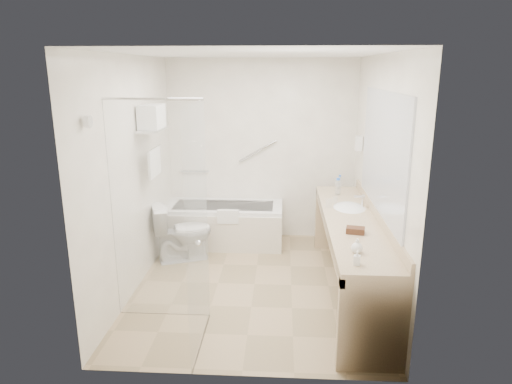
# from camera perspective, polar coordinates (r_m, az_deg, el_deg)

# --- Properties ---
(floor) EXTENTS (3.20, 3.20, 0.00)m
(floor) POSITION_cam_1_polar(r_m,az_deg,el_deg) (5.26, -0.20, -11.44)
(floor) COLOR tan
(floor) RESTS_ON ground
(ceiling) EXTENTS (2.60, 3.20, 0.10)m
(ceiling) POSITION_cam_1_polar(r_m,az_deg,el_deg) (4.71, -0.23, 16.91)
(ceiling) COLOR white
(ceiling) RESTS_ON wall_back
(wall_back) EXTENTS (2.60, 0.10, 2.50)m
(wall_back) POSITION_cam_1_polar(r_m,az_deg,el_deg) (6.40, 0.70, 5.20)
(wall_back) COLOR white
(wall_back) RESTS_ON ground
(wall_front) EXTENTS (2.60, 0.10, 2.50)m
(wall_front) POSITION_cam_1_polar(r_m,az_deg,el_deg) (3.30, -1.97, -4.42)
(wall_front) COLOR white
(wall_front) RESTS_ON ground
(wall_left) EXTENTS (0.10, 3.20, 2.50)m
(wall_left) POSITION_cam_1_polar(r_m,az_deg,el_deg) (5.08, -15.01, 2.07)
(wall_left) COLOR white
(wall_left) RESTS_ON ground
(wall_right) EXTENTS (0.10, 3.20, 2.50)m
(wall_right) POSITION_cam_1_polar(r_m,az_deg,el_deg) (4.93, 15.06, 1.66)
(wall_right) COLOR white
(wall_right) RESTS_ON ground
(bathtub) EXTENTS (1.60, 0.73, 0.59)m
(bathtub) POSITION_cam_1_polar(r_m,az_deg,el_deg) (6.34, -4.01, -4.04)
(bathtub) COLOR white
(bathtub) RESTS_ON floor
(grab_bar_short) EXTENTS (0.40, 0.03, 0.03)m
(grab_bar_short) POSITION_cam_1_polar(r_m,az_deg,el_deg) (6.53, -7.69, 2.59)
(grab_bar_short) COLOR silver
(grab_bar_short) RESTS_ON wall_back
(grab_bar_long) EXTENTS (0.53, 0.03, 0.33)m
(grab_bar_long) POSITION_cam_1_polar(r_m,az_deg,el_deg) (6.36, 0.23, 5.15)
(grab_bar_long) COLOR silver
(grab_bar_long) RESTS_ON wall_back
(shower_enclosure) EXTENTS (0.96, 0.91, 2.11)m
(shower_enclosure) POSITION_cam_1_polar(r_m,az_deg,el_deg) (4.09, -9.91, -3.45)
(shower_enclosure) COLOR silver
(shower_enclosure) RESTS_ON floor
(towel_shelf) EXTENTS (0.24, 0.55, 0.81)m
(towel_shelf) POSITION_cam_1_polar(r_m,az_deg,el_deg) (5.29, -12.86, 8.24)
(towel_shelf) COLOR silver
(towel_shelf) RESTS_ON wall_left
(vanity_counter) EXTENTS (0.55, 2.70, 0.95)m
(vanity_counter) POSITION_cam_1_polar(r_m,az_deg,el_deg) (4.91, 11.75, -5.61)
(vanity_counter) COLOR tan
(vanity_counter) RESTS_ON floor
(sink) EXTENTS (0.40, 0.52, 0.14)m
(sink) POSITION_cam_1_polar(r_m,az_deg,el_deg) (5.23, 11.58, -2.23)
(sink) COLOR white
(sink) RESTS_ON vanity_counter
(faucet) EXTENTS (0.03, 0.03, 0.14)m
(faucet) POSITION_cam_1_polar(r_m,az_deg,el_deg) (5.23, 13.22, -1.09)
(faucet) COLOR silver
(faucet) RESTS_ON vanity_counter
(mirror) EXTENTS (0.02, 2.00, 1.20)m
(mirror) POSITION_cam_1_polar(r_m,az_deg,el_deg) (4.72, 15.54, 4.78)
(mirror) COLOR #ADB2BA
(mirror) RESTS_ON wall_right
(hairdryer_unit) EXTENTS (0.08, 0.10, 0.18)m
(hairdryer_unit) POSITION_cam_1_polar(r_m,az_deg,el_deg) (5.89, 12.74, 5.95)
(hairdryer_unit) COLOR silver
(hairdryer_unit) RESTS_ON wall_right
(toilet) EXTENTS (0.84, 0.66, 0.72)m
(toilet) POSITION_cam_1_polar(r_m,az_deg,el_deg) (5.84, -9.17, -5.01)
(toilet) COLOR white
(toilet) RESTS_ON floor
(amenity_basket) EXTENTS (0.19, 0.15, 0.06)m
(amenity_basket) POSITION_cam_1_polar(r_m,az_deg,el_deg) (4.43, 12.32, -4.70)
(amenity_basket) COLOR #4E2D1C
(amenity_basket) RESTS_ON vanity_counter
(soap_bottle_a) EXTENTS (0.08, 0.13, 0.05)m
(soap_bottle_a) POSITION_cam_1_polar(r_m,az_deg,el_deg) (3.74, 12.49, -8.50)
(soap_bottle_a) COLOR silver
(soap_bottle_a) RESTS_ON vanity_counter
(soap_bottle_b) EXTENTS (0.13, 0.15, 0.10)m
(soap_bottle_b) POSITION_cam_1_polar(r_m,az_deg,el_deg) (3.97, 12.50, -6.76)
(soap_bottle_b) COLOR silver
(soap_bottle_b) RESTS_ON vanity_counter
(water_bottle_left) EXTENTS (0.06, 0.06, 0.18)m
(water_bottle_left) POSITION_cam_1_polar(r_m,az_deg,el_deg) (6.01, 10.42, 1.21)
(water_bottle_left) COLOR silver
(water_bottle_left) RESTS_ON vanity_counter
(water_bottle_mid) EXTENTS (0.07, 0.07, 0.21)m
(water_bottle_mid) POSITION_cam_1_polar(r_m,az_deg,el_deg) (5.70, 10.25, 0.61)
(water_bottle_mid) COLOR silver
(water_bottle_mid) RESTS_ON vanity_counter
(water_bottle_right) EXTENTS (0.07, 0.07, 0.21)m
(water_bottle_right) POSITION_cam_1_polar(r_m,az_deg,el_deg) (5.70, 10.15, 0.60)
(water_bottle_right) COLOR silver
(water_bottle_right) RESTS_ON vanity_counter
(drinking_glass_near) EXTENTS (0.08, 0.08, 0.08)m
(drinking_glass_near) POSITION_cam_1_polar(r_m,az_deg,el_deg) (5.33, 9.84, -1.06)
(drinking_glass_near) COLOR silver
(drinking_glass_near) RESTS_ON vanity_counter
(drinking_glass_far) EXTENTS (0.09, 0.09, 0.09)m
(drinking_glass_far) POSITION_cam_1_polar(r_m,az_deg,el_deg) (5.17, 9.09, -1.42)
(drinking_glass_far) COLOR silver
(drinking_glass_far) RESTS_ON vanity_counter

